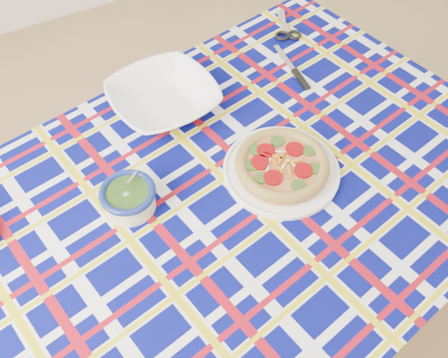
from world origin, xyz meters
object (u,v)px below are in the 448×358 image
dining_table (214,222)px  main_focaccia_plate (282,165)px  serving_bowl (164,99)px  pesto_bowl (129,197)px

dining_table → main_focaccia_plate: main_focaccia_plate is taller
main_focaccia_plate → serving_bowl: size_ratio=1.05×
dining_table → pesto_bowl: (-0.18, 0.09, 0.12)m
dining_table → pesto_bowl: 0.24m
dining_table → serving_bowl: serving_bowl is taller
main_focaccia_plate → pesto_bowl: (-0.38, 0.09, 0.01)m
main_focaccia_plate → dining_table: bearing=-178.7°
dining_table → pesto_bowl: size_ratio=13.19×
pesto_bowl → dining_table: bearing=-27.1°
main_focaccia_plate → serving_bowl: (-0.17, 0.36, 0.01)m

